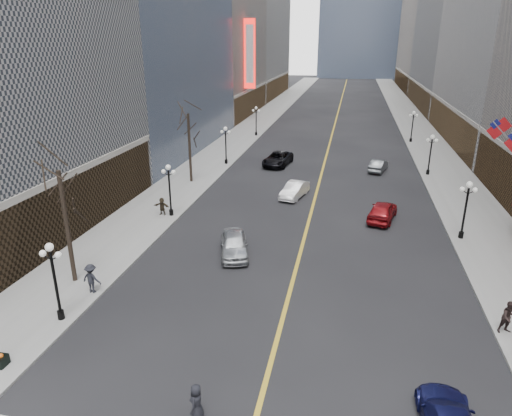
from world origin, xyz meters
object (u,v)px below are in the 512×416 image
at_px(streetlamp_east_1, 466,204).
at_px(streetlamp_east_2, 431,150).
at_px(streetlamp_east_3, 413,123).
at_px(streetlamp_west_1, 169,185).
at_px(streetlamp_west_0, 54,274).
at_px(car_nb_far, 278,159).
at_px(car_nb_mid, 295,190).
at_px(streetlamp_west_3, 256,118).
at_px(car_nb_near, 234,244).
at_px(streetlamp_west_2, 226,141).
at_px(car_sb_mid, 383,211).
at_px(car_sb_far, 378,165).

bearing_deg(streetlamp_east_1, streetlamp_east_2, 90.00).
relative_size(streetlamp_east_3, streetlamp_west_1, 1.00).
distance_m(streetlamp_west_0, car_nb_far, 35.59).
relative_size(streetlamp_west_0, car_nb_mid, 1.00).
bearing_deg(streetlamp_west_3, streetlamp_east_3, 0.00).
bearing_deg(car_nb_near, streetlamp_east_3, 52.57).
height_order(car_nb_near, car_nb_mid, car_nb_near).
bearing_deg(streetlamp_east_3, car_nb_far, -135.52).
xyz_separation_m(streetlamp_east_3, streetlamp_west_3, (-23.60, 0.00, 0.00)).
distance_m(streetlamp_west_1, streetlamp_west_2, 18.00).
bearing_deg(streetlamp_west_1, streetlamp_west_0, -90.00).
bearing_deg(streetlamp_east_1, streetlamp_west_1, 180.00).
xyz_separation_m(car_nb_far, car_sb_mid, (11.60, -16.01, 0.02)).
bearing_deg(car_nb_near, streetlamp_west_2, 90.48).
distance_m(streetlamp_east_3, streetlamp_west_3, 23.60).
xyz_separation_m(car_nb_mid, car_sb_far, (8.37, 11.29, -0.04)).
bearing_deg(streetlamp_west_1, car_sb_far, 45.78).
relative_size(streetlamp_east_1, car_sb_far, 1.06).
distance_m(streetlamp_east_2, streetlamp_west_2, 23.60).
relative_size(streetlamp_west_1, car_nb_far, 0.78).
bearing_deg(car_sb_mid, car_nb_far, -40.70).
distance_m(streetlamp_west_1, car_nb_mid, 12.46).
xyz_separation_m(streetlamp_west_2, car_sb_mid, (17.86, -15.04, -2.07)).
bearing_deg(streetlamp_west_1, car_nb_near, -40.29).
bearing_deg(car_nb_near, streetlamp_west_0, -142.20).
relative_size(streetlamp_west_2, car_sb_mid, 0.93).
bearing_deg(streetlamp_east_2, car_nb_far, 176.80).
xyz_separation_m(streetlamp_east_2, car_sb_mid, (-5.74, -15.04, -2.07)).
bearing_deg(streetlamp_west_2, car_nb_far, 8.81).
bearing_deg(car_sb_far, streetlamp_west_2, 16.74).
relative_size(streetlamp_east_1, car_nb_mid, 1.00).
height_order(streetlamp_east_1, streetlamp_west_0, same).
xyz_separation_m(streetlamp_west_3, car_nb_far, (6.26, -17.03, -2.10)).
bearing_deg(streetlamp_west_2, streetlamp_east_3, 37.33).
bearing_deg(car_sb_mid, streetlamp_east_2, -97.51).
bearing_deg(streetlamp_east_3, streetlamp_east_1, -90.00).
distance_m(streetlamp_west_0, car_sb_mid, 26.13).
relative_size(car_nb_near, car_sb_mid, 0.97).
distance_m(streetlamp_west_0, streetlamp_west_3, 52.00).
distance_m(streetlamp_east_1, streetlamp_west_3, 43.05).
height_order(streetlamp_west_3, car_nb_near, streetlamp_west_3).
height_order(streetlamp_west_2, car_nb_far, streetlamp_west_2).
bearing_deg(car_sb_mid, car_nb_near, 53.74).
bearing_deg(streetlamp_east_1, streetlamp_west_3, 123.25).
height_order(streetlamp_east_3, streetlamp_west_3, same).
bearing_deg(car_nb_mid, streetlamp_west_3, 122.66).
distance_m(streetlamp_east_3, car_nb_far, 24.39).
relative_size(streetlamp_east_3, car_nb_far, 0.78).
distance_m(streetlamp_east_3, streetlamp_west_0, 57.10).
bearing_deg(car_nb_near, car_nb_far, 75.99).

